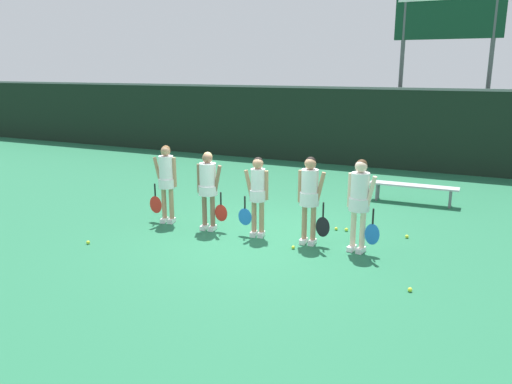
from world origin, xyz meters
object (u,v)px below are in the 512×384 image
object	(u,v)px
tennis_ball_8	(242,214)
player_2	(257,191)
tennis_ball_2	(364,222)
tennis_ball_5	(88,242)
tennis_ball_0	(253,226)
scoreboard	(447,32)
tennis_ball_4	(293,247)
player_3	(310,193)
tennis_ball_6	(346,230)
player_0	(166,178)
player_1	(208,184)
tennis_ball_3	(410,290)
bench_courtside	(414,187)
tennis_ball_1	(336,229)
player_4	(360,198)
tennis_ball_7	(407,236)

from	to	relation	value
tennis_ball_8	player_2	bearing A→B (deg)	-51.32
tennis_ball_2	tennis_ball_5	xyz separation A→B (m)	(-4.48, -3.52, -0.00)
tennis_ball_0	scoreboard	bearing A→B (deg)	73.12
tennis_ball_4	player_3	bearing A→B (deg)	69.38
scoreboard	tennis_ball_6	distance (m)	9.51
scoreboard	player_2	size ratio (longest dim) A/B	3.57
player_3	tennis_ball_2	bearing A→B (deg)	66.22
player_3	player_0	bearing A→B (deg)	177.83
player_1	tennis_ball_3	bearing A→B (deg)	-23.28
tennis_ball_2	tennis_ball_3	xyz separation A→B (m)	(1.43, -3.07, -0.00)
player_3	tennis_ball_3	world-z (taller)	player_3
bench_courtside	tennis_ball_6	distance (m)	3.04
tennis_ball_3	tennis_ball_4	xyz separation A→B (m)	(-2.25, 0.97, -0.00)
tennis_ball_0	tennis_ball_2	bearing A→B (deg)	31.92
tennis_ball_6	player_0	bearing A→B (deg)	-164.44
tennis_ball_1	tennis_ball_2	world-z (taller)	tennis_ball_2
tennis_ball_4	bench_courtside	bearing A→B (deg)	70.61
tennis_ball_3	tennis_ball_8	world-z (taller)	same
tennis_ball_2	scoreboard	bearing A→B (deg)	84.92
scoreboard	tennis_ball_0	distance (m)	10.38
player_2	player_3	size ratio (longest dim) A/B	0.95
player_2	player_4	world-z (taller)	player_4
player_2	tennis_ball_3	size ratio (longest dim) A/B	23.05
player_1	tennis_ball_2	bearing A→B (deg)	25.59
player_1	player_2	size ratio (longest dim) A/B	1.02
tennis_ball_8	player_4	bearing A→B (deg)	-21.21
player_3	player_1	bearing A→B (deg)	179.49
tennis_ball_6	scoreboard	bearing A→B (deg)	83.94
tennis_ball_6	tennis_ball_3	bearing A→B (deg)	-55.85
player_1	tennis_ball_8	world-z (taller)	player_1
bench_courtside	tennis_ball_4	distance (m)	4.60
tennis_ball_1	tennis_ball_8	size ratio (longest dim) A/B	0.96
tennis_ball_6	player_1	bearing A→B (deg)	-157.44
player_2	tennis_ball_8	world-z (taller)	player_2
player_4	tennis_ball_5	world-z (taller)	player_4
scoreboard	tennis_ball_2	world-z (taller)	scoreboard
tennis_ball_7	tennis_ball_8	world-z (taller)	same
tennis_ball_3	tennis_ball_5	distance (m)	5.93
player_1	player_4	xyz separation A→B (m)	(3.12, 0.05, 0.05)
bench_courtside	tennis_ball_1	bearing A→B (deg)	-112.00
player_2	tennis_ball_7	xyz separation A→B (m)	(2.75, 1.12, -0.90)
bench_courtside	player_1	xyz separation A→B (m)	(-3.54, -3.98, 0.56)
tennis_ball_1	tennis_ball_5	distance (m)	4.96
bench_courtside	tennis_ball_4	bearing A→B (deg)	-110.45
player_1	player_4	size ratio (longest dim) A/B	0.95
scoreboard	tennis_ball_8	bearing A→B (deg)	-111.97
tennis_ball_0	tennis_ball_4	bearing A→B (deg)	-34.18
tennis_ball_2	tennis_ball_7	bearing A→B (deg)	-29.73
tennis_ball_4	tennis_ball_8	size ratio (longest dim) A/B	0.95
tennis_ball_1	tennis_ball_7	xyz separation A→B (m)	(1.41, 0.11, 0.00)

